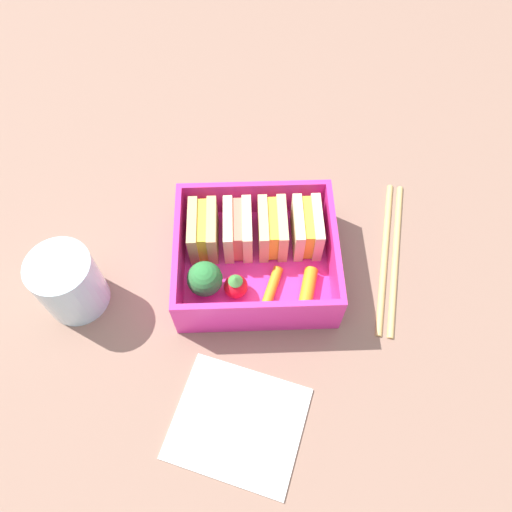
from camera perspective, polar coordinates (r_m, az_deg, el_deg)
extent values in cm
cube|color=#886655|center=(54.96, 0.00, -1.90)|extent=(120.00, 120.00, 2.00)
cube|color=#E92D95|center=(53.54, 0.00, -1.10)|extent=(16.34, 14.41, 1.20)
cube|color=#E92D95|center=(54.72, -0.24, 6.75)|extent=(16.34, 0.60, 4.72)
cube|color=#E92D95|center=(47.89, 0.27, -6.70)|extent=(16.34, 0.60, 4.72)
cube|color=#E92D95|center=(51.44, -8.80, 0.22)|extent=(0.60, 13.21, 4.72)
cube|color=#E92D95|center=(51.69, 8.76, 0.71)|extent=(0.60, 13.21, 4.72)
cube|color=tan|center=(52.82, -7.10, 2.88)|extent=(0.98, 5.67, 4.48)
cube|color=yellow|center=(52.72, -6.04, 2.91)|extent=(0.98, 5.22, 4.13)
cube|color=tan|center=(52.65, -4.98, 2.95)|extent=(0.98, 5.67, 4.48)
cube|color=beige|center=(52.56, -3.15, 3.00)|extent=(0.98, 5.67, 4.48)
cube|color=#D87259|center=(52.53, -2.09, 3.04)|extent=(0.98, 5.22, 4.13)
cube|color=beige|center=(52.52, -1.02, 3.07)|extent=(0.98, 5.67, 4.48)
cube|color=#D7B37D|center=(52.55, 0.82, 3.12)|extent=(0.98, 5.67, 4.48)
cube|color=yellow|center=(52.59, 1.88, 3.14)|extent=(0.98, 5.22, 4.13)
cube|color=#D7B37D|center=(52.65, 2.95, 3.17)|extent=(0.98, 5.67, 4.48)
cube|color=beige|center=(52.79, 4.77, 3.21)|extent=(0.98, 5.67, 4.48)
cube|color=yellow|center=(52.89, 5.82, 3.24)|extent=(0.98, 5.22, 4.13)
cube|color=beige|center=(53.02, 6.87, 3.26)|extent=(0.98, 5.67, 4.48)
cylinder|color=#94C964|center=(51.26, -5.69, -3.57)|extent=(1.10, 1.10, 1.24)
sphere|color=#2D7737|center=(49.60, -5.88, -2.63)|extent=(3.56, 3.56, 3.56)
sphere|color=red|center=(50.42, -2.32, -3.51)|extent=(2.45, 2.45, 2.45)
cone|color=#3F873B|center=(49.05, -2.38, -2.73)|extent=(1.47, 1.47, 0.60)
cylinder|color=orange|center=(51.06, 1.77, -3.77)|extent=(2.65, 5.01, 1.05)
cylinder|color=orange|center=(51.13, 5.96, -3.71)|extent=(2.47, 4.67, 1.41)
cylinder|color=tan|center=(56.36, 14.57, 0.26)|extent=(4.97, 18.87, 0.70)
cylinder|color=tan|center=(56.55, 15.74, 0.06)|extent=(4.97, 18.87, 0.70)
cylinder|color=silver|center=(52.56, -20.61, -2.90)|extent=(6.32, 6.32, 7.26)
cube|color=white|center=(48.44, -2.08, -18.52)|extent=(14.43, 13.51, 0.40)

